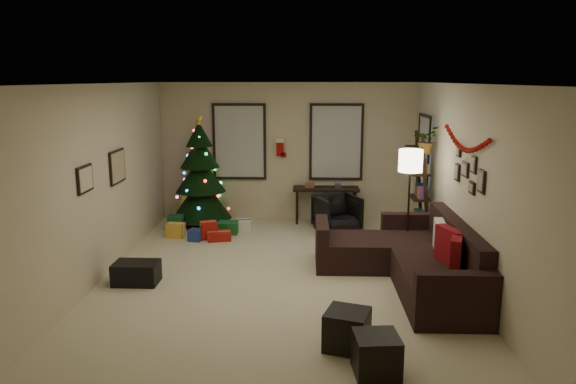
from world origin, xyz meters
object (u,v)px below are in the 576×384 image
at_px(sofa, 411,260).
at_px(desk_chair, 337,213).
at_px(desk, 326,192).
at_px(christmas_tree, 201,178).
at_px(bookshelf, 421,190).

height_order(sofa, desk_chair, sofa).
bearing_deg(desk, sofa, -70.93).
bearing_deg(sofa, desk_chair, 109.92).
relative_size(christmas_tree, sofa, 0.75).
height_order(sofa, desk, sofa).
height_order(desk, bookshelf, bookshelf).
height_order(sofa, bookshelf, bookshelf).
xyz_separation_m(christmas_tree, desk, (2.41, 0.18, -0.28)).
bearing_deg(desk, bookshelf, -40.70).
height_order(christmas_tree, sofa, christmas_tree).
relative_size(christmas_tree, desk, 1.68).
bearing_deg(christmas_tree, desk, 4.23).
distance_m(christmas_tree, desk_chair, 2.70).
bearing_deg(desk, christmas_tree, -175.77).
relative_size(desk_chair, bookshelf, 0.36).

